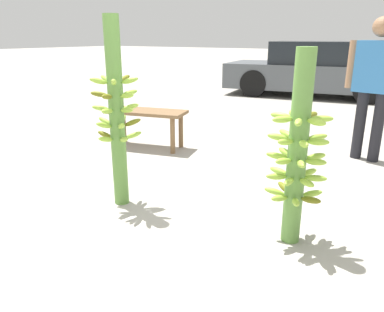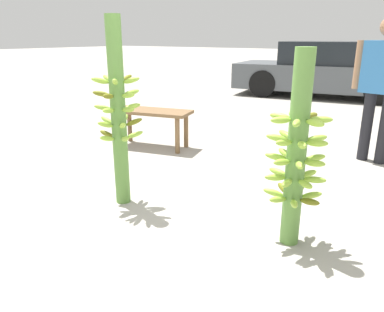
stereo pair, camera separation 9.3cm
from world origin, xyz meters
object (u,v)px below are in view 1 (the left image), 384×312
object	(u,v)px
banana_stalk_left	(117,114)
market_bench	(146,117)
parked_car	(315,70)
banana_stalk_center	(297,153)
vendor_person	(375,79)

from	to	relation	value
banana_stalk_left	market_bench	distance (m)	1.77
banana_stalk_left	parked_car	distance (m)	7.19
banana_stalk_left	banana_stalk_center	xyz separation A→B (m)	(1.46, 0.18, -0.14)
vendor_person	parked_car	size ratio (longest dim) A/B	0.38
banana_stalk_center	market_bench	xyz separation A→B (m)	(-2.36, 1.28, -0.25)
vendor_person	market_bench	distance (m)	2.74
banana_stalk_left	banana_stalk_center	world-z (taller)	banana_stalk_left
banana_stalk_left	vendor_person	size ratio (longest dim) A/B	0.98
banana_stalk_left	vendor_person	xyz separation A→B (m)	(1.58, 2.46, 0.16)
banana_stalk_left	parked_car	bearing A→B (deg)	92.71
market_bench	parked_car	xyz separation A→B (m)	(0.57, 5.72, 0.22)
banana_stalk_left	banana_stalk_center	distance (m)	1.47
banana_stalk_center	vendor_person	world-z (taller)	vendor_person
market_bench	parked_car	distance (m)	5.75
vendor_person	market_bench	size ratio (longest dim) A/B	1.47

